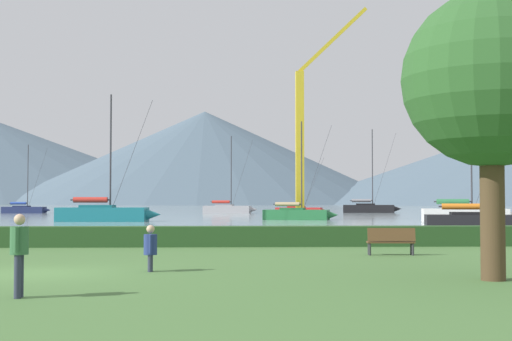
{
  "coord_description": "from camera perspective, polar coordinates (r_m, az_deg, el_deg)",
  "views": [
    {
      "loc": [
        4.89,
        -19.41,
        1.93
      ],
      "look_at": [
        7.83,
        51.17,
        4.77
      ],
      "focal_mm": 51.32,
      "sensor_mm": 36.0,
      "label": 1
    }
  ],
  "objects": [
    {
      "name": "sailboat_slip_10",
      "position": [
        110.57,
        8.81,
        -2.9
      ],
      "size": [
        8.81,
        3.62,
        12.5
      ],
      "rotation": [
        0.0,
        0.0,
        -0.15
      ],
      "color": "black",
      "rests_on": "harbor_water"
    },
    {
      "name": "park_tree",
      "position": [
        18.75,
        18.22,
        7.52
      ],
      "size": [
        4.28,
        4.28,
        7.53
      ],
      "color": "#4C3823",
      "rests_on": "ground_plane"
    },
    {
      "name": "dock_crane",
      "position": [
        72.84,
        3.67,
        1.64
      ],
      "size": [
        7.82,
        2.0,
        21.31
      ],
      "color": "#333338",
      "rests_on": "ground_plane"
    },
    {
      "name": "sailboat_slip_2",
      "position": [
        49.04,
        16.78,
        -3.75
      ],
      "size": [
        7.27,
        3.19,
        9.9
      ],
      "rotation": [
        0.0,
        0.0,
        -0.18
      ],
      "color": "black",
      "rests_on": "harbor_water"
    },
    {
      "name": "ground_plane",
      "position": [
        20.11,
        -16.59,
        -7.7
      ],
      "size": [
        1000.0,
        1000.0,
        0.0
      ],
      "primitive_type": "plane",
      "color": "#477038"
    },
    {
      "name": "sailboat_slip_7",
      "position": [
        109.9,
        -17.59,
        -2.9
      ],
      "size": [
        6.97,
        2.57,
        9.88
      ],
      "rotation": [
        0.0,
        0.0,
        -0.09
      ],
      "color": "navy",
      "rests_on": "harbor_water"
    },
    {
      "name": "hedge_line",
      "position": [
        30.84,
        -11.54,
        -5.07
      ],
      "size": [
        80.0,
        1.2,
        0.83
      ],
      "primitive_type": "cube",
      "color": "#284C23",
      "rests_on": "ground_plane"
    },
    {
      "name": "sailboat_slip_6",
      "position": [
        67.05,
        16.05,
        -3.26
      ],
      "size": [
        8.6,
        3.74,
        10.58
      ],
      "rotation": [
        0.0,
        0.0,
        -0.18
      ],
      "color": "white",
      "rests_on": "harbor_water"
    },
    {
      "name": "sailboat_slip_4",
      "position": [
        95.14,
        3.42,
        -3.12
      ],
      "size": [
        6.97,
        3.53,
        7.75
      ],
      "rotation": [
        0.0,
        0.0,
        -0.27
      ],
      "color": "red",
      "rests_on": "harbor_water"
    },
    {
      "name": "person_seated_viewer",
      "position": [
        19.95,
        -8.23,
        -5.84
      ],
      "size": [
        0.36,
        0.57,
        1.25
      ],
      "rotation": [
        0.0,
        0.0,
        0.1
      ],
      "color": "#2D3347",
      "rests_on": "ground_plane"
    },
    {
      "name": "harbor_water",
      "position": [
        156.5,
        -4.18,
        -3.0
      ],
      "size": [
        320.0,
        246.0,
        0.0
      ],
      "primitive_type": "cube",
      "color": "#8C9EA3",
      "rests_on": "ground_plane"
    },
    {
      "name": "sailboat_slip_9",
      "position": [
        70.65,
        3.24,
        -3.37
      ],
      "size": [
        7.31,
        3.8,
        9.51
      ],
      "rotation": [
        0.0,
        0.0,
        -0.29
      ],
      "color": "#236B38",
      "rests_on": "harbor_water"
    },
    {
      "name": "person_standing_walker",
      "position": [
        15.19,
        -17.97,
        -5.79
      ],
      "size": [
        0.36,
        0.57,
        1.65
      ],
      "rotation": [
        0.0,
        0.0,
        0.02
      ],
      "color": "#2D3347",
      "rests_on": "ground_plane"
    },
    {
      "name": "sailboat_slip_5",
      "position": [
        66.58,
        -11.77,
        -3.26
      ],
      "size": [
        9.26,
        3.2,
        11.37
      ],
      "rotation": [
        0.0,
        0.0,
        -0.06
      ],
      "color": "#19707A",
      "rests_on": "harbor_water"
    },
    {
      "name": "distant_hill_central_peak",
      "position": [
        348.08,
        -4.03,
        1.01
      ],
      "size": [
        189.91,
        189.91,
        44.03
      ],
      "primitive_type": "cone",
      "color": "#4C6070",
      "rests_on": "ground_plane"
    },
    {
      "name": "sailboat_slip_11",
      "position": [
        105.7,
        -2.2,
        -2.99
      ],
      "size": [
        7.97,
        3.54,
        11.17
      ],
      "rotation": [
        0.0,
        0.0,
        -0.19
      ],
      "color": "#9E9EA3",
      "rests_on": "harbor_water"
    },
    {
      "name": "park_bench_near_path",
      "position": [
        25.97,
        10.47,
        -5.34
      ],
      "size": [
        1.68,
        0.59,
        0.95
      ],
      "rotation": [
        0.0,
        0.0,
        -0.07
      ],
      "color": "brown",
      "rests_on": "ground_plane"
    }
  ]
}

